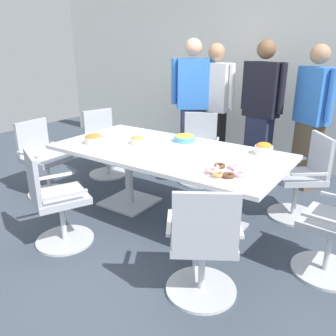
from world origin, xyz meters
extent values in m
cube|color=#3D4754|center=(0.00, 0.00, -0.01)|extent=(10.00, 10.00, 0.01)
cube|color=silver|center=(0.00, 2.40, 1.40)|extent=(8.00, 0.10, 2.80)
cube|color=white|center=(0.00, 0.00, 0.73)|extent=(2.40, 1.20, 0.04)
cube|color=silver|center=(-0.55, 0.00, 0.01)|extent=(0.56, 0.56, 0.02)
cylinder|color=silver|center=(-0.55, 0.00, 0.37)|extent=(0.09, 0.09, 0.69)
cube|color=silver|center=(0.55, 0.00, 0.01)|extent=(0.56, 0.56, 0.02)
cylinder|color=silver|center=(0.55, 0.00, 0.37)|extent=(0.09, 0.09, 0.69)
cylinder|color=silver|center=(1.64, -0.09, 0.01)|extent=(0.58, 0.58, 0.02)
cylinder|color=silver|center=(1.64, -0.09, 0.23)|extent=(0.05, 0.05, 0.41)
cube|color=#ADB2BC|center=(1.64, -0.09, 0.46)|extent=(0.49, 0.49, 0.06)
cube|color=silver|center=(1.63, -0.34, 0.58)|extent=(0.37, 0.06, 0.02)
cylinder|color=silver|center=(1.14, 0.76, 0.01)|extent=(0.76, 0.76, 0.02)
cylinder|color=silver|center=(1.14, 0.76, 0.23)|extent=(0.05, 0.05, 0.41)
cube|color=#ADB2BC|center=(1.14, 0.76, 0.46)|extent=(0.65, 0.65, 0.06)
cube|color=#ADB2BC|center=(1.31, 0.89, 0.70)|extent=(0.30, 0.37, 0.42)
cube|color=silver|center=(1.29, 0.56, 0.58)|extent=(0.31, 0.25, 0.02)
cube|color=silver|center=(0.99, 0.95, 0.58)|extent=(0.31, 0.25, 0.02)
cylinder|color=silver|center=(-0.22, 1.04, 0.01)|extent=(0.71, 0.71, 0.02)
cylinder|color=silver|center=(-0.22, 1.04, 0.23)|extent=(0.05, 0.05, 0.41)
cube|color=#ADB2BC|center=(-0.22, 1.04, 0.46)|extent=(0.61, 0.61, 0.06)
cube|color=#ADB2BC|center=(-0.31, 1.23, 0.70)|extent=(0.42, 0.21, 0.42)
cube|color=silver|center=(0.00, 1.14, 0.58)|extent=(0.18, 0.35, 0.02)
cube|color=silver|center=(-0.44, 0.94, 0.58)|extent=(0.18, 0.35, 0.02)
cylinder|color=silver|center=(-1.42, 0.54, 0.01)|extent=(0.67, 0.67, 0.02)
cylinder|color=silver|center=(-1.42, 0.54, 0.23)|extent=(0.05, 0.05, 0.41)
cube|color=#ADB2BC|center=(-1.42, 0.54, 0.46)|extent=(0.57, 0.57, 0.06)
cube|color=#ADB2BC|center=(-1.62, 0.60, 0.70)|extent=(0.16, 0.43, 0.42)
cube|color=silver|center=(-1.35, 0.77, 0.58)|extent=(0.36, 0.13, 0.02)
cube|color=silver|center=(-1.49, 0.30, 0.58)|extent=(0.36, 0.13, 0.02)
cylinder|color=silver|center=(-1.55, -0.37, 0.01)|extent=(0.56, 0.56, 0.02)
cylinder|color=silver|center=(-1.55, -0.37, 0.23)|extent=(0.05, 0.05, 0.41)
cube|color=#ADB2BC|center=(-1.55, -0.37, 0.46)|extent=(0.48, 0.48, 0.06)
cube|color=#ADB2BC|center=(-1.75, -0.38, 0.70)|extent=(0.06, 0.44, 0.42)
cube|color=silver|center=(-1.55, -0.12, 0.58)|extent=(0.37, 0.04, 0.02)
cube|color=silver|center=(-1.54, -0.61, 0.58)|extent=(0.37, 0.04, 0.02)
cylinder|color=silver|center=(-0.51, -1.00, 0.01)|extent=(0.72, 0.72, 0.02)
cylinder|color=silver|center=(-0.51, -1.00, 0.23)|extent=(0.05, 0.05, 0.41)
cube|color=#ADB2BC|center=(-0.51, -1.00, 0.46)|extent=(0.61, 0.61, 0.06)
cube|color=#ADB2BC|center=(-0.60, -1.19, 0.70)|extent=(0.41, 0.22, 0.42)
cube|color=silver|center=(-0.73, -0.89, 0.58)|extent=(0.18, 0.35, 0.02)
cube|color=silver|center=(-0.29, -1.10, 0.58)|extent=(0.18, 0.35, 0.02)
cylinder|color=silver|center=(0.91, -0.88, 0.01)|extent=(0.74, 0.74, 0.02)
cylinder|color=silver|center=(0.91, -0.88, 0.23)|extent=(0.05, 0.05, 0.41)
cube|color=#ADB2BC|center=(0.91, -0.88, 0.46)|extent=(0.63, 0.63, 0.06)
cube|color=#ADB2BC|center=(1.02, -1.06, 0.70)|extent=(0.39, 0.26, 0.42)
cube|color=silver|center=(0.70, -1.01, 0.58)|extent=(0.22, 0.33, 0.02)
cube|color=silver|center=(1.12, -0.75, 0.58)|extent=(0.22, 0.33, 0.02)
cube|color=#232842|center=(-0.64, 1.55, 0.44)|extent=(0.38, 0.35, 0.89)
cube|color=blue|center=(-0.64, 1.55, 1.24)|extent=(0.48, 0.44, 0.70)
sphere|color=#DBAD89|center=(-0.64, 1.55, 1.74)|extent=(0.24, 0.24, 0.24)
cylinder|color=blue|center=(-0.42, 1.71, 1.27)|extent=(0.11, 0.11, 0.63)
cylinder|color=blue|center=(-0.85, 1.39, 1.27)|extent=(0.11, 0.11, 0.63)
cube|color=black|center=(-0.36, 1.71, 0.43)|extent=(0.33, 0.22, 0.85)
cube|color=white|center=(-0.36, 1.71, 1.19)|extent=(0.45, 0.25, 0.68)
sphere|color=tan|center=(-0.36, 1.71, 1.68)|extent=(0.23, 0.23, 0.23)
cylinder|color=white|center=(-0.10, 1.69, 1.23)|extent=(0.09, 0.09, 0.61)
cylinder|color=white|center=(-0.62, 1.73, 1.23)|extent=(0.09, 0.09, 0.61)
cube|color=#232842|center=(0.38, 1.60, 0.44)|extent=(0.35, 0.26, 0.87)
cube|color=black|center=(0.38, 1.60, 1.22)|extent=(0.47, 0.30, 0.69)
sphere|color=brown|center=(0.38, 1.60, 1.72)|extent=(0.24, 0.24, 0.24)
cylinder|color=black|center=(0.64, 1.55, 1.26)|extent=(0.09, 0.09, 0.62)
cylinder|color=black|center=(0.12, 1.65, 1.26)|extent=(0.09, 0.09, 0.62)
cube|color=brown|center=(1.00, 1.68, 0.43)|extent=(0.38, 0.35, 0.85)
cube|color=blue|center=(1.00, 1.68, 1.19)|extent=(0.48, 0.44, 0.67)
sphere|color=tan|center=(1.00, 1.68, 1.67)|extent=(0.23, 0.23, 0.23)
cylinder|color=blue|center=(1.21, 1.52, 1.22)|extent=(0.11, 0.11, 0.61)
cylinder|color=blue|center=(0.79, 1.83, 1.22)|extent=(0.11, 0.11, 0.61)
cylinder|color=beige|center=(-0.81, -0.26, 0.79)|extent=(0.21, 0.21, 0.07)
ellipsoid|color=#AD702D|center=(-0.81, -0.26, 0.82)|extent=(0.19, 0.19, 0.07)
cylinder|color=white|center=(0.86, 0.41, 0.79)|extent=(0.18, 0.18, 0.08)
ellipsoid|color=orange|center=(0.86, 0.41, 0.83)|extent=(0.16, 0.16, 0.08)
cylinder|color=#4C9EC6|center=(-0.04, 0.38, 0.78)|extent=(0.24, 0.24, 0.06)
ellipsoid|color=yellow|center=(-0.04, 0.38, 0.81)|extent=(0.21, 0.21, 0.05)
cylinder|color=beige|center=(-0.41, 0.01, 0.78)|extent=(0.17, 0.17, 0.06)
ellipsoid|color=tan|center=(-0.41, 0.01, 0.81)|extent=(0.15, 0.15, 0.05)
cylinder|color=white|center=(0.79, -0.29, 0.76)|extent=(0.34, 0.34, 0.01)
torus|color=pink|center=(0.91, -0.31, 0.78)|extent=(0.11, 0.11, 0.03)
torus|color=white|center=(0.87, -0.20, 0.78)|extent=(0.11, 0.11, 0.03)
torus|color=pink|center=(0.81, -0.17, 0.78)|extent=(0.11, 0.11, 0.03)
torus|color=brown|center=(0.69, -0.21, 0.78)|extent=(0.11, 0.11, 0.03)
torus|color=white|center=(0.67, -0.28, 0.78)|extent=(0.11, 0.11, 0.03)
torus|color=pink|center=(0.69, -0.36, 0.78)|extent=(0.11, 0.11, 0.03)
torus|color=tan|center=(0.78, -0.41, 0.78)|extent=(0.11, 0.11, 0.03)
torus|color=brown|center=(0.86, -0.39, 0.78)|extent=(0.11, 0.11, 0.03)
cube|color=white|center=(-0.89, 0.24, 0.78)|extent=(0.18, 0.18, 0.06)
camera|label=1|loc=(1.93, -2.81, 1.78)|focal=36.88mm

